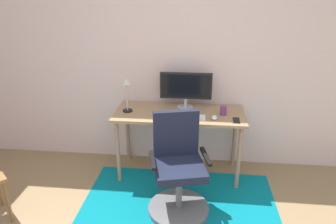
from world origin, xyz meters
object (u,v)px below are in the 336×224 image
object	(u,v)px
desk_lamp	(126,89)
monitor	(186,87)
computer_mouse	(214,117)
keyboard	(185,117)
cell_phone	(236,120)
coffee_cup	(223,110)
office_chair	(178,175)
desk	(179,119)

from	to	relation	value
desk_lamp	monitor	bearing A→B (deg)	16.55
desk_lamp	computer_mouse	bearing A→B (deg)	-7.20
keyboard	cell_phone	distance (m)	0.53
coffee_cup	office_chair	bearing A→B (deg)	-124.81
computer_mouse	cell_phone	bearing A→B (deg)	-5.87
desk	computer_mouse	distance (m)	0.42
keyboard	cell_phone	size ratio (longest dim) A/B	3.07
monitor	desk_lamp	distance (m)	0.66
keyboard	cell_phone	bearing A→B (deg)	-2.60
computer_mouse	cell_phone	distance (m)	0.23
monitor	desk_lamp	xyz separation A→B (m)	(-0.64, -0.19, 0.02)
keyboard	computer_mouse	bearing A→B (deg)	-0.20
coffee_cup	cell_phone	distance (m)	0.20
keyboard	coffee_cup	bearing A→B (deg)	17.19
keyboard	computer_mouse	size ratio (longest dim) A/B	4.13
desk	computer_mouse	world-z (taller)	computer_mouse
keyboard	office_chair	bearing A→B (deg)	-93.45
cell_phone	office_chair	distance (m)	0.84
coffee_cup	cell_phone	world-z (taller)	coffee_cup
keyboard	coffee_cup	xyz separation A→B (m)	(0.41, 0.13, 0.04)
cell_phone	desk_lamp	xyz separation A→B (m)	(-1.18, 0.14, 0.26)
desk	keyboard	world-z (taller)	keyboard
keyboard	computer_mouse	distance (m)	0.31
computer_mouse	coffee_cup	size ratio (longest dim) A/B	1.00
monitor	office_chair	xyz separation A→B (m)	(-0.02, -0.81, -0.63)
monitor	coffee_cup	xyz separation A→B (m)	(0.42, -0.18, -0.19)
desk	coffee_cup	size ratio (longest dim) A/B	13.69
office_chair	desk_lamp	bearing A→B (deg)	120.73
computer_mouse	office_chair	bearing A→B (deg)	-124.00
cell_phone	office_chair	size ratio (longest dim) A/B	0.14
coffee_cup	computer_mouse	bearing A→B (deg)	-127.85
monitor	keyboard	xyz separation A→B (m)	(0.01, -0.31, -0.23)
computer_mouse	coffee_cup	world-z (taller)	coffee_cup
computer_mouse	desk_lamp	size ratio (longest dim) A/B	0.28
desk	cell_phone	bearing A→B (deg)	-15.73
desk	office_chair	world-z (taller)	office_chair
desk	monitor	distance (m)	0.37
monitor	office_chair	world-z (taller)	monitor
monitor	coffee_cup	size ratio (longest dim) A/B	5.58
monitor	computer_mouse	distance (m)	0.50
monitor	cell_phone	xyz separation A→B (m)	(0.55, -0.33, -0.24)
monitor	cell_phone	world-z (taller)	monitor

